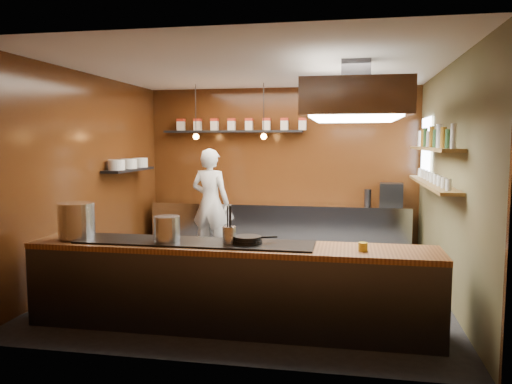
% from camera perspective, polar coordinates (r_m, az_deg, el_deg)
% --- Properties ---
extents(floor, '(5.00, 5.00, 0.00)m').
position_cam_1_polar(floor, '(7.12, 0.12, -10.67)').
color(floor, black).
rests_on(floor, ground).
extents(back_wall, '(5.00, 0.00, 5.00)m').
position_cam_1_polar(back_wall, '(9.31, 2.92, 2.61)').
color(back_wall, '#39150A').
rests_on(back_wall, ground).
extents(left_wall, '(0.00, 5.00, 5.00)m').
position_cam_1_polar(left_wall, '(7.70, -18.50, 1.65)').
color(left_wall, '#39150A').
rests_on(left_wall, ground).
extents(right_wall, '(0.00, 5.00, 5.00)m').
position_cam_1_polar(right_wall, '(6.85, 21.16, 1.07)').
color(right_wall, brown).
rests_on(right_wall, ground).
extents(ceiling, '(5.00, 5.00, 0.00)m').
position_cam_1_polar(ceiling, '(6.89, 0.12, 13.99)').
color(ceiling, silver).
rests_on(ceiling, back_wall).
extents(window_pane, '(0.00, 1.00, 1.00)m').
position_cam_1_polar(window_pane, '(8.50, 18.84, 4.70)').
color(window_pane, white).
rests_on(window_pane, right_wall).
extents(prep_counter, '(4.60, 0.65, 0.90)m').
position_cam_1_polar(prep_counter, '(9.10, 2.61, -4.11)').
color(prep_counter, silver).
rests_on(prep_counter, floor).
extents(pass_counter, '(4.40, 0.72, 0.94)m').
position_cam_1_polar(pass_counter, '(5.49, -3.02, -10.65)').
color(pass_counter, '#38383D').
rests_on(pass_counter, floor).
extents(tin_shelf, '(2.60, 0.26, 0.04)m').
position_cam_1_polar(tin_shelf, '(9.32, -2.70, 6.92)').
color(tin_shelf, black).
rests_on(tin_shelf, back_wall).
extents(plate_shelf, '(0.30, 1.40, 0.04)m').
position_cam_1_polar(plate_shelf, '(8.52, -14.30, 2.48)').
color(plate_shelf, black).
rests_on(plate_shelf, left_wall).
extents(bottle_shelf_upper, '(0.26, 2.80, 0.04)m').
position_cam_1_polar(bottle_shelf_upper, '(7.10, 19.57, 4.68)').
color(bottle_shelf_upper, brown).
rests_on(bottle_shelf_upper, right_wall).
extents(bottle_shelf_lower, '(0.26, 2.80, 0.04)m').
position_cam_1_polar(bottle_shelf_lower, '(7.12, 19.44, 0.90)').
color(bottle_shelf_lower, brown).
rests_on(bottle_shelf_lower, right_wall).
extents(extractor_hood, '(1.20, 2.00, 0.72)m').
position_cam_1_polar(extractor_hood, '(6.33, 11.28, 10.10)').
color(extractor_hood, '#38383D').
rests_on(extractor_hood, ceiling).
extents(pendant_left, '(0.10, 0.10, 0.95)m').
position_cam_1_polar(pendant_left, '(8.82, -6.88, 6.64)').
color(pendant_left, black).
rests_on(pendant_left, ceiling).
extents(pendant_right, '(0.10, 0.10, 0.95)m').
position_cam_1_polar(pendant_right, '(8.53, 0.88, 6.71)').
color(pendant_right, black).
rests_on(pendant_right, ceiling).
extents(storage_tins, '(2.43, 0.13, 0.22)m').
position_cam_1_polar(storage_tins, '(9.29, -1.80, 7.74)').
color(storage_tins, beige).
rests_on(storage_tins, tin_shelf).
extents(plate_stacks, '(0.26, 1.16, 0.16)m').
position_cam_1_polar(plate_stacks, '(8.51, -14.32, 3.15)').
color(plate_stacks, silver).
rests_on(plate_stacks, plate_shelf).
extents(bottles, '(0.06, 2.66, 0.24)m').
position_cam_1_polar(bottles, '(7.10, 19.61, 5.81)').
color(bottles, silver).
rests_on(bottles, bottle_shelf_upper).
extents(wine_glasses, '(0.07, 2.37, 0.13)m').
position_cam_1_polar(wine_glasses, '(7.11, 19.47, 1.58)').
color(wine_glasses, silver).
rests_on(wine_glasses, bottle_shelf_lower).
extents(stockpot_large, '(0.41, 0.41, 0.39)m').
position_cam_1_polar(stockpot_large, '(5.98, -19.83, -3.05)').
color(stockpot_large, silver).
rests_on(stockpot_large, pass_counter).
extents(stockpot_small, '(0.30, 0.30, 0.27)m').
position_cam_1_polar(stockpot_small, '(5.51, -10.19, -4.15)').
color(stockpot_small, silver).
rests_on(stockpot_small, pass_counter).
extents(utensil_crock, '(0.19, 0.19, 0.18)m').
position_cam_1_polar(utensil_crock, '(5.30, -3.07, -4.94)').
color(utensil_crock, '#BABDC2').
rests_on(utensil_crock, pass_counter).
extents(frying_pan, '(0.46, 0.31, 0.08)m').
position_cam_1_polar(frying_pan, '(5.32, -0.93, -5.49)').
color(frying_pan, black).
rests_on(frying_pan, pass_counter).
extents(butter_jar, '(0.12, 0.12, 0.09)m').
position_cam_1_polar(butter_jar, '(5.16, 12.12, -6.14)').
color(butter_jar, yellow).
rests_on(butter_jar, pass_counter).
extents(espresso_machine, '(0.42, 0.40, 0.39)m').
position_cam_1_polar(espresso_machine, '(9.01, 15.20, -0.27)').
color(espresso_machine, black).
rests_on(espresso_machine, prep_counter).
extents(chef, '(0.76, 0.56, 1.90)m').
position_cam_1_polar(chef, '(8.80, -5.24, -1.20)').
color(chef, white).
rests_on(chef, floor).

